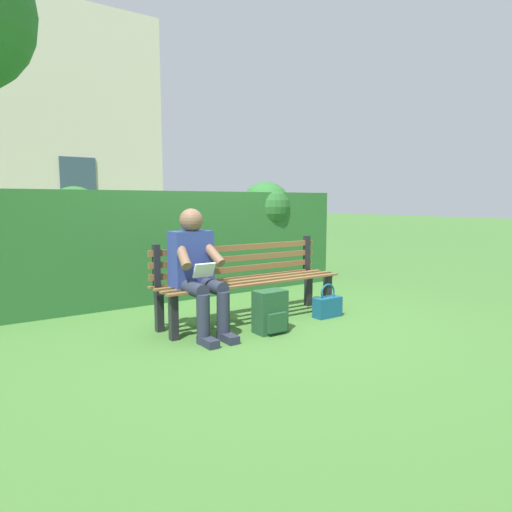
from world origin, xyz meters
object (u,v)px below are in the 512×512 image
object	(u,v)px
person_seated	(197,269)
backpack	(270,312)
park_bench	(247,278)
handbag	(327,306)

from	to	relation	value
person_seated	backpack	xyz separation A→B (m)	(-0.57, 0.36, -0.42)
park_bench	handbag	world-z (taller)	park_bench
backpack	handbag	size ratio (longest dim) A/B	1.11
backpack	person_seated	bearing A→B (deg)	-32.56
park_bench	backpack	xyz separation A→B (m)	(0.09, 0.54, -0.24)
park_bench	handbag	distance (m)	0.92
person_seated	backpack	bearing A→B (deg)	147.44
person_seated	handbag	xyz separation A→B (m)	(-1.41, 0.25, -0.49)
backpack	park_bench	bearing A→B (deg)	-99.56
backpack	handbag	bearing A→B (deg)	-172.55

